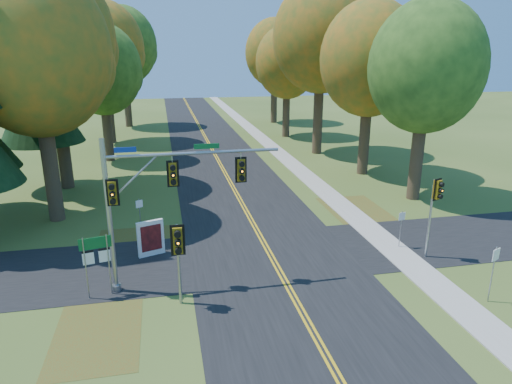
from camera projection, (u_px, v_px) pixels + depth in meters
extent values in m
plane|color=#3C501C|center=(280.00, 273.00, 20.48)|extent=(160.00, 160.00, 0.00)
cube|color=black|center=(280.00, 273.00, 20.48)|extent=(8.00, 160.00, 0.02)
cube|color=black|center=(270.00, 254.00, 22.35)|extent=(60.00, 6.00, 0.02)
cube|color=gold|center=(278.00, 273.00, 20.45)|extent=(0.10, 160.00, 0.01)
cube|color=gold|center=(283.00, 273.00, 20.49)|extent=(0.10, 160.00, 0.01)
cube|color=#9E998E|center=(407.00, 260.00, 21.67)|extent=(1.60, 160.00, 0.06)
cube|color=brown|center=(136.00, 249.00, 22.96)|extent=(4.00, 6.00, 0.00)
cube|color=brown|center=(365.00, 217.00, 27.40)|extent=(3.50, 8.00, 0.00)
cube|color=brown|center=(98.00, 332.00, 16.22)|extent=(3.00, 5.00, 0.00)
cylinder|color=#38281C|center=(50.00, 164.00, 26.00)|extent=(0.86, 0.86, 6.75)
ellipsoid|color=#B36117|center=(35.00, 51.00, 24.16)|extent=(8.00, 8.00, 9.20)
sphere|color=#B36117|center=(72.00, 66.00, 25.83)|extent=(4.80, 4.80, 4.80)
cylinder|color=#38281C|center=(417.00, 154.00, 29.94)|extent=(0.83, 0.83, 6.08)
ellipsoid|color=#4E7F27|center=(426.00, 67.00, 28.28)|extent=(7.20, 7.20, 8.28)
sphere|color=#4E7F27|center=(436.00, 77.00, 29.78)|extent=(4.32, 4.32, 4.32)
sphere|color=#4E7F27|center=(415.00, 55.00, 27.15)|extent=(3.96, 3.96, 3.96)
cylinder|color=#38281C|center=(62.00, 137.00, 32.23)|extent=(0.89, 0.89, 7.42)
ellipsoid|color=#B36117|center=(49.00, 37.00, 30.23)|extent=(8.60, 8.60, 9.89)
sphere|color=#B36117|center=(81.00, 50.00, 32.02)|extent=(5.16, 5.16, 5.16)
sphere|color=#B36117|center=(19.00, 22.00, 28.87)|extent=(4.73, 4.73, 4.73)
cylinder|color=#38281C|center=(365.00, 135.00, 36.14)|extent=(0.84, 0.84, 6.30)
ellipsoid|color=#B36117|center=(370.00, 59.00, 34.41)|extent=(7.60, 7.60, 8.74)
sphere|color=#B36117|center=(381.00, 68.00, 36.00)|extent=(4.56, 4.56, 4.56)
sphere|color=#B36117|center=(358.00, 48.00, 33.22)|extent=(4.18, 4.18, 4.18)
cylinder|color=#38281C|center=(107.00, 130.00, 40.59)|extent=(0.81, 0.81, 5.62)
ellipsoid|color=#4E7F27|center=(101.00, 69.00, 39.04)|extent=(6.80, 6.80, 7.82)
sphere|color=#4E7F27|center=(120.00, 77.00, 40.46)|extent=(4.08, 4.08, 4.08)
sphere|color=#4E7F27|center=(85.00, 61.00, 37.97)|extent=(3.74, 3.74, 3.74)
cylinder|color=#38281C|center=(318.00, 113.00, 43.30)|extent=(0.90, 0.90, 7.65)
ellipsoid|color=#B36117|center=(321.00, 37.00, 41.24)|extent=(8.80, 8.80, 10.12)
sphere|color=#B36117|center=(334.00, 47.00, 43.08)|extent=(5.28, 5.28, 5.28)
sphere|color=#B36117|center=(308.00, 26.00, 39.86)|extent=(4.84, 4.84, 4.84)
cylinder|color=#38281C|center=(109.00, 110.00, 48.40)|extent=(0.87, 0.87, 6.98)
ellipsoid|color=#B36117|center=(103.00, 47.00, 46.51)|extent=(8.20, 8.20, 9.43)
sphere|color=#B36117|center=(121.00, 56.00, 48.22)|extent=(4.92, 4.92, 4.92)
sphere|color=#B36117|center=(86.00, 39.00, 45.22)|extent=(4.51, 4.51, 4.51)
cylinder|color=#38281C|center=(286.00, 111.00, 52.05)|extent=(0.82, 0.82, 5.85)
ellipsoid|color=#B36117|center=(287.00, 62.00, 50.45)|extent=(7.00, 7.00, 8.05)
sphere|color=#B36117|center=(296.00, 68.00, 51.91)|extent=(4.20, 4.20, 4.20)
sphere|color=#B36117|center=(278.00, 56.00, 49.35)|extent=(3.85, 3.85, 3.85)
cylinder|color=#38281C|center=(127.00, 99.00, 58.79)|extent=(0.88, 0.88, 7.20)
ellipsoid|color=#4E7F27|center=(123.00, 45.00, 56.84)|extent=(8.40, 8.40, 9.66)
sphere|color=#4E7F27|center=(137.00, 52.00, 58.60)|extent=(5.04, 5.04, 5.04)
sphere|color=#4E7F27|center=(109.00, 38.00, 55.52)|extent=(4.62, 4.62, 4.62)
cylinder|color=#38281C|center=(274.00, 99.00, 62.18)|extent=(0.85, 0.85, 6.53)
ellipsoid|color=#B36117|center=(274.00, 53.00, 60.40)|extent=(7.80, 7.80, 8.97)
sphere|color=#B36117|center=(283.00, 59.00, 62.03)|extent=(4.68, 4.68, 4.68)
sphere|color=#B36117|center=(266.00, 46.00, 59.17)|extent=(4.29, 4.29, 4.29)
cylinder|color=#38281C|center=(47.00, 166.00, 32.41)|extent=(0.50, 0.50, 3.42)
cone|color=black|center=(38.00, 103.00, 31.08)|extent=(5.60, 5.60, 5.45)
cone|color=black|center=(30.00, 43.00, 29.92)|extent=(4.57, 4.57, 5.45)
cylinder|color=#919599|center=(110.00, 219.00, 18.05)|extent=(0.20, 0.20, 6.42)
cylinder|color=#919599|center=(117.00, 288.00, 18.97)|extent=(0.40, 0.40, 0.28)
cylinder|color=#919599|center=(194.00, 153.00, 18.04)|extent=(6.88, 0.25, 0.13)
cylinder|color=#919599|center=(133.00, 179.00, 17.80)|extent=(2.08, 0.12, 1.90)
cylinder|color=#919599|center=(172.00, 158.00, 17.90)|extent=(0.04, 0.04, 0.33)
cube|color=#72590C|center=(173.00, 174.00, 18.09)|extent=(0.32, 0.28, 0.92)
cube|color=black|center=(173.00, 174.00, 18.09)|extent=(0.48, 0.04, 1.08)
sphere|color=orange|center=(173.00, 175.00, 17.89)|extent=(0.17, 0.17, 0.17)
cylinder|color=black|center=(173.00, 168.00, 17.80)|extent=(0.22, 0.15, 0.22)
cylinder|color=black|center=(173.00, 175.00, 17.89)|extent=(0.22, 0.15, 0.22)
cylinder|color=black|center=(174.00, 182.00, 17.98)|extent=(0.22, 0.15, 0.22)
cylinder|color=#919599|center=(241.00, 155.00, 18.48)|extent=(0.04, 0.04, 0.33)
cube|color=#72590C|center=(241.00, 170.00, 18.67)|extent=(0.32, 0.28, 0.92)
cube|color=black|center=(241.00, 170.00, 18.67)|extent=(0.48, 0.04, 1.08)
sphere|color=orange|center=(242.00, 171.00, 18.47)|extent=(0.17, 0.17, 0.17)
cylinder|color=black|center=(242.00, 164.00, 18.38)|extent=(0.22, 0.15, 0.22)
cylinder|color=black|center=(242.00, 171.00, 18.47)|extent=(0.22, 0.15, 0.22)
cylinder|color=black|center=(242.00, 178.00, 18.56)|extent=(0.22, 0.15, 0.22)
cube|color=#72590C|center=(113.00, 193.00, 17.64)|extent=(0.32, 0.28, 0.92)
cube|color=black|center=(113.00, 193.00, 17.64)|extent=(0.48, 0.04, 1.08)
sphere|color=orange|center=(112.00, 194.00, 17.45)|extent=(0.17, 0.17, 0.17)
cylinder|color=black|center=(112.00, 187.00, 17.36)|extent=(0.22, 0.15, 0.22)
cylinder|color=black|center=(112.00, 194.00, 17.45)|extent=(0.22, 0.15, 0.22)
cylinder|color=black|center=(113.00, 202.00, 17.53)|extent=(0.22, 0.15, 0.22)
cube|color=navy|center=(125.00, 150.00, 17.41)|extent=(0.83, 0.05, 0.20)
cube|color=#0C5926|center=(207.00, 146.00, 18.07)|extent=(1.01, 0.05, 0.20)
cylinder|color=#9C9FA5|center=(430.00, 219.00, 21.53)|extent=(0.11, 0.11, 3.91)
cube|color=#72590C|center=(437.00, 190.00, 20.93)|extent=(0.38, 0.36, 0.89)
cube|color=black|center=(437.00, 190.00, 20.93)|extent=(0.44, 0.19, 1.05)
sphere|color=orange|center=(441.00, 191.00, 20.76)|extent=(0.16, 0.16, 0.16)
cylinder|color=black|center=(442.00, 185.00, 20.68)|extent=(0.25, 0.21, 0.21)
cylinder|color=black|center=(441.00, 191.00, 20.76)|extent=(0.25, 0.21, 0.21)
cylinder|color=black|center=(440.00, 197.00, 20.85)|extent=(0.25, 0.21, 0.21)
cylinder|color=#9A9EA3|center=(179.00, 265.00, 17.58)|extent=(0.12, 0.12, 3.33)
cube|color=#72590C|center=(178.00, 240.00, 17.02)|extent=(0.35, 0.31, 1.04)
cube|color=black|center=(178.00, 240.00, 17.02)|extent=(0.54, 0.03, 1.23)
sphere|color=orange|center=(178.00, 243.00, 16.80)|extent=(0.19, 0.19, 0.19)
cylinder|color=black|center=(178.00, 234.00, 16.70)|extent=(0.25, 0.17, 0.25)
cylinder|color=black|center=(178.00, 243.00, 16.80)|extent=(0.25, 0.17, 0.25)
cylinder|color=black|center=(178.00, 251.00, 16.90)|extent=(0.25, 0.17, 0.25)
cylinder|color=gray|center=(86.00, 269.00, 18.02)|extent=(0.05, 0.05, 2.64)
cylinder|color=gray|center=(109.00, 265.00, 18.36)|extent=(0.05, 0.05, 2.64)
cube|color=#0B5222|center=(95.00, 243.00, 17.91)|extent=(1.21, 0.30, 0.48)
cube|color=silver|center=(95.00, 243.00, 17.91)|extent=(1.03, 0.23, 0.07)
cube|color=silver|center=(88.00, 259.00, 17.98)|extent=(0.44, 0.13, 0.48)
cube|color=black|center=(88.00, 252.00, 17.89)|extent=(0.43, 0.10, 0.09)
cube|color=silver|center=(105.00, 256.00, 18.22)|extent=(0.44, 0.13, 0.48)
cube|color=black|center=(104.00, 249.00, 18.13)|extent=(0.43, 0.10, 0.09)
cube|color=silver|center=(151.00, 238.00, 22.01)|extent=(1.28, 0.60, 1.79)
cube|color=maroon|center=(151.00, 238.00, 21.92)|extent=(0.95, 0.35, 1.29)
cube|color=silver|center=(142.00, 255.00, 21.99)|extent=(0.10, 0.10, 0.30)
cube|color=silver|center=(162.00, 250.00, 22.48)|extent=(0.10, 0.10, 0.30)
cylinder|color=gray|center=(400.00, 230.00, 22.87)|extent=(0.04, 0.04, 1.96)
cube|color=silver|center=(402.00, 216.00, 22.64)|extent=(0.37, 0.10, 0.40)
cylinder|color=gray|center=(492.00, 275.00, 17.84)|extent=(0.05, 0.05, 2.37)
cube|color=silver|center=(496.00, 255.00, 17.57)|extent=(0.43, 0.21, 0.48)
cylinder|color=gray|center=(140.00, 217.00, 24.57)|extent=(0.05, 0.05, 2.01)
cube|color=white|center=(139.00, 204.00, 24.34)|extent=(0.36, 0.19, 0.41)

